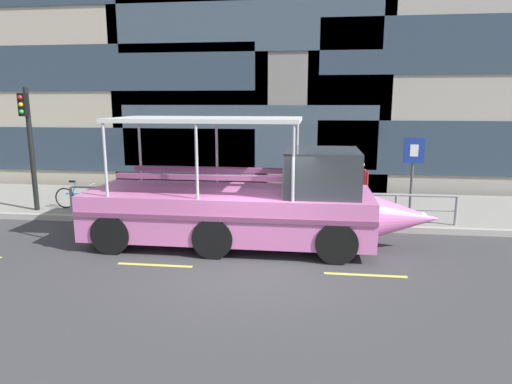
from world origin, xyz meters
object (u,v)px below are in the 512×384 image
Objects in this scene: traffic_light_pole at (29,137)px; leaned_bicycle at (79,198)px; parking_sign at (413,164)px; pedestrian_near_bow at (360,183)px; duck_tour_boat at (249,204)px.

traffic_light_pole is 2.30× the size of leaned_bicycle.
pedestrian_near_bow is (-1.54, 0.12, -0.63)m from parking_sign.
parking_sign is at bearing 29.75° from duck_tour_boat.
parking_sign is (12.13, 0.51, -0.74)m from traffic_light_pole.
pedestrian_near_bow is (3.10, 2.77, 0.15)m from duck_tour_boat.
parking_sign is 1.42× the size of pedestrian_near_bow.
duck_tour_boat reaches higher than leaned_bicycle.
leaned_bicycle is 0.99× the size of pedestrian_near_bow.
traffic_light_pole is at bearing -177.58° from parking_sign.
duck_tour_boat is 5.24× the size of pedestrian_near_bow.
leaned_bicycle is 9.27m from pedestrian_near_bow.
pedestrian_near_bow is at bearing 41.78° from duck_tour_boat.
traffic_light_pole is at bearing 164.07° from duck_tour_boat.
traffic_light_pole is 2.28× the size of pedestrian_near_bow.
traffic_light_pole reaches higher than pedestrian_near_bow.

